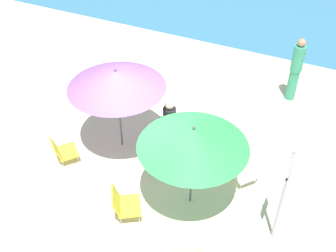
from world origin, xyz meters
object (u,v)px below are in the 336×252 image
object	(u,v)px
umbrella_green	(193,138)
person_a	(162,146)
beach_chair_c	(187,142)
beach_chair_a	(123,203)
beach_chair_b	(189,247)
beach_chair_e	(247,170)
person_b	(169,117)
warning_sign	(286,184)
person_c	(296,69)
beach_chair_d	(62,151)
umbrella_purple	(116,79)

from	to	relation	value
umbrella_green	person_a	distance (m)	1.70
beach_chair_c	beach_chair_a	bearing A→B (deg)	-53.88
beach_chair_b	beach_chair_e	distance (m)	2.30
person_b	warning_sign	world-z (taller)	warning_sign
beach_chair_c	warning_sign	xyz separation A→B (m)	(2.29, -1.36, 1.04)
beach_chair_c	person_c	distance (m)	3.57
umbrella_green	person_a	world-z (taller)	umbrella_green
beach_chair_c	person_a	size ratio (longest dim) A/B	0.75
beach_chair_a	person_a	bearing A→B (deg)	56.28
person_a	person_c	xyz separation A→B (m)	(2.02, 3.63, 0.40)
beach_chair_c	beach_chair_d	xyz separation A→B (m)	(-2.39, -1.35, -0.06)
umbrella_green	beach_chair_d	world-z (taller)	umbrella_green
person_a	person_b	distance (m)	0.98
beach_chair_b	warning_sign	bearing A→B (deg)	-70.46
umbrella_purple	person_a	xyz separation A→B (m)	(1.09, -0.15, -1.32)
beach_chair_d	beach_chair_c	bearing A→B (deg)	-21.06
umbrella_purple	beach_chair_a	distance (m)	2.51
warning_sign	umbrella_green	bearing A→B (deg)	175.66
beach_chair_b	beach_chair_c	world-z (taller)	beach_chair_b
beach_chair_b	beach_chair_c	xyz separation A→B (m)	(-1.08, 2.48, -0.01)
beach_chair_c	person_a	bearing A→B (deg)	-79.39
beach_chair_e	person_a	size ratio (longest dim) A/B	0.76
umbrella_green	beach_chair_d	distance (m)	3.29
person_a	beach_chair_a	bearing A→B (deg)	71.95
beach_chair_a	person_b	bearing A→B (deg)	62.87
beach_chair_e	person_b	world-z (taller)	person_b
beach_chair_a	beach_chair_b	xyz separation A→B (m)	(1.50, -0.37, 0.01)
beach_chair_a	beach_chair_d	size ratio (longest dim) A/B	1.03
umbrella_purple	person_c	world-z (taller)	umbrella_purple
umbrella_green	warning_sign	distance (m)	1.73
umbrella_green	beach_chair_a	size ratio (longest dim) A/B	2.71
umbrella_green	beach_chair_e	xyz separation A→B (m)	(0.85, 1.03, -1.39)
umbrella_purple	beach_chair_a	size ratio (longest dim) A/B	2.77
beach_chair_a	umbrella_green	bearing A→B (deg)	8.47
beach_chair_b	person_b	world-z (taller)	person_b
beach_chair_e	person_c	size ratio (longest dim) A/B	0.42
beach_chair_e	warning_sign	world-z (taller)	warning_sign
umbrella_green	beach_chair_d	bearing A→B (deg)	-177.87
warning_sign	person_c	bearing A→B (deg)	98.02
beach_chair_b	beach_chair_d	size ratio (longest dim) A/B	0.95
umbrella_green	beach_chair_e	distance (m)	1.92
person_b	person_c	bearing A→B (deg)	-81.84
beach_chair_a	warning_sign	distance (m)	3.00
umbrella_purple	beach_chair_c	distance (m)	2.10
umbrella_green	person_c	bearing A→B (deg)	76.51
beach_chair_b	beach_chair_c	size ratio (longest dim) A/B	0.95
beach_chair_a	beach_chair_c	world-z (taller)	beach_chair_a
umbrella_green	umbrella_purple	bearing A→B (deg)	156.84
umbrella_purple	person_b	bearing A→B (deg)	43.93
beach_chair_e	umbrella_purple	bearing A→B (deg)	-47.32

